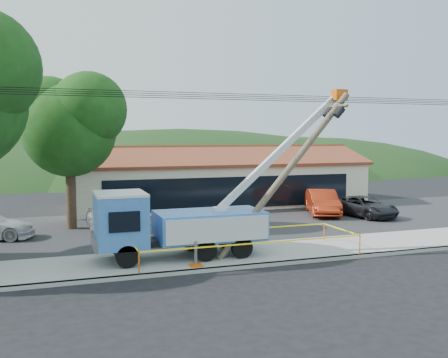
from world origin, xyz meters
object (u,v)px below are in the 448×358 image
Objects in this scene: leaning_pole at (291,165)px; car_silver at (117,234)px; car_dark at (364,218)px; utility_truck at (177,222)px; car_red at (322,216)px.

leaning_pole reaches higher than car_silver.
leaning_pole reaches higher than car_dark.
utility_truck reaches higher than car_silver.
car_silver is at bearing -152.04° from car_red.
car_red is at bearing 52.97° from leaning_pole.
car_silver is 13.96m from car_red.
car_silver is (-6.78, 7.52, -4.08)m from leaning_pole.
car_silver reaches higher than car_dark.
car_dark is (2.16, -1.68, 0.00)m from car_red.
car_silver is at bearing 132.03° from leaning_pole.
leaning_pole is 1.45× the size of car_red.
utility_truck is 14.92m from car_red.
leaning_pole is at bearing -150.85° from car_dark.
car_silver is 0.94× the size of car_red.
utility_truck is 15.92m from car_dark.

